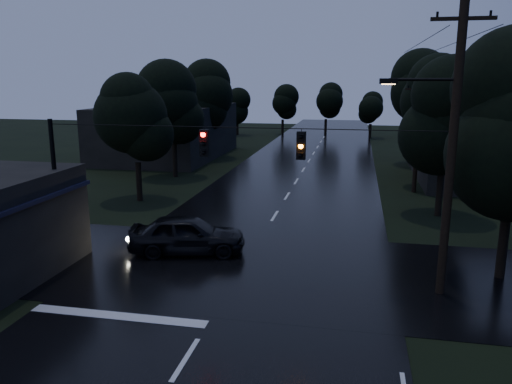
% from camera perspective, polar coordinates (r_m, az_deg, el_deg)
% --- Properties ---
extents(main_road, '(12.00, 120.00, 0.02)m').
position_cam_1_polar(main_road, '(37.68, 4.62, 1.20)').
color(main_road, black).
rests_on(main_road, ground).
extents(cross_street, '(60.00, 9.00, 0.02)m').
position_cam_1_polar(cross_street, '(20.58, -1.52, -8.64)').
color(cross_street, black).
rests_on(cross_street, ground).
extents(building_far_right, '(10.00, 14.00, 4.40)m').
position_cam_1_polar(building_far_right, '(42.14, 24.69, 4.33)').
color(building_far_right, black).
rests_on(building_far_right, ground).
extents(building_far_left, '(10.00, 16.00, 5.00)m').
position_cam_1_polar(building_far_left, '(50.40, -10.01, 6.83)').
color(building_far_left, black).
rests_on(building_far_left, ground).
extents(utility_pole_main, '(3.50, 0.30, 10.00)m').
position_cam_1_polar(utility_pole_main, '(18.08, 21.22, 4.75)').
color(utility_pole_main, black).
rests_on(utility_pole_main, ground).
extents(utility_pole_far, '(2.00, 0.30, 7.50)m').
position_cam_1_polar(utility_pole_far, '(35.09, 17.99, 6.18)').
color(utility_pole_far, black).
rests_on(utility_pole_far, ground).
extents(anchor_pole_left, '(0.18, 0.18, 6.00)m').
position_cam_1_polar(anchor_pole_left, '(21.74, -21.84, -0.15)').
color(anchor_pole_left, black).
rests_on(anchor_pole_left, ground).
extents(span_signals, '(15.00, 0.37, 1.12)m').
position_cam_1_polar(span_signals, '(18.21, -0.62, 5.61)').
color(span_signals, black).
rests_on(span_signals, ground).
extents(tree_left_a, '(3.92, 3.92, 8.26)m').
position_cam_1_polar(tree_left_a, '(31.70, -13.60, 8.29)').
color(tree_left_a, black).
rests_on(tree_left_a, ground).
extents(tree_left_b, '(4.20, 4.20, 8.85)m').
position_cam_1_polar(tree_left_b, '(39.28, -9.48, 9.80)').
color(tree_left_b, black).
rests_on(tree_left_b, ground).
extents(tree_left_c, '(4.48, 4.48, 9.44)m').
position_cam_1_polar(tree_left_c, '(48.91, -5.95, 10.89)').
color(tree_left_c, black).
rests_on(tree_left_c, ground).
extents(tree_right_a, '(4.20, 4.20, 8.85)m').
position_cam_1_polar(tree_right_a, '(29.11, 20.87, 8.20)').
color(tree_right_a, black).
rests_on(tree_right_a, ground).
extents(tree_right_b, '(4.48, 4.48, 9.44)m').
position_cam_1_polar(tree_right_b, '(37.08, 19.90, 9.65)').
color(tree_right_b, black).
rests_on(tree_right_b, ground).
extents(tree_right_c, '(4.76, 4.76, 10.03)m').
position_cam_1_polar(tree_right_c, '(47.05, 18.95, 10.67)').
color(tree_right_c, black).
rests_on(tree_right_c, ground).
extents(car, '(5.35, 3.05, 1.72)m').
position_cam_1_polar(car, '(22.19, -7.84, -4.81)').
color(car, black).
rests_on(car, ground).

